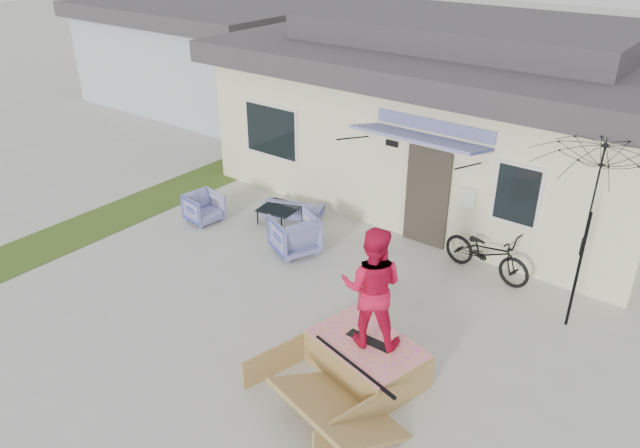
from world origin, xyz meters
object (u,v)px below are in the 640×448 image
Objects in this scene: loveseat at (293,204)px; skate_ramp at (366,358)px; armchair_right at (295,233)px; skater at (372,286)px; skateboard at (370,340)px; coffee_table at (280,215)px; bicycle at (488,248)px; armchair_left at (204,206)px; patio_umbrella at (587,233)px.

skate_ramp reaches higher than loveseat.
skater reaches higher than armchair_right.
skateboard is (4.30, -3.41, 0.30)m from loveseat.
skateboard is at bearing -34.21° from coffee_table.
armchair_right is at bearing -35.92° from coffee_table.
skate_ramp is (4.29, -3.46, 0.01)m from loveseat.
coffee_table is at bearing 107.63° from bicycle.
armchair_right reaches higher than loveseat.
armchair_left is 0.26× the size of patio_umbrella.
loveseat is 1.87× the size of skateboard.
skate_ramp is at bearing 80.56° from armchair_right.
coffee_table is at bearing -47.54° from armchair_left.
armchair_left is at bearing -145.54° from coffee_table.
bicycle is at bearing -65.95° from armchair_left.
loveseat is 0.74× the size of skater.
armchair_left is 0.83× the size of armchair_right.
bicycle is 2.44× the size of skateboard.
armchair_right reaches higher than armchair_left.
armchair_right is 0.49× the size of bicycle.
skateboard is 0.40× the size of skater.
coffee_table is 4.61m from bicycle.
loveseat is 2.02m from armchair_left.
armchair_left is at bearing 174.49° from skate_ramp.
patio_umbrella is at bearing -102.08° from bicycle.
loveseat is 1.71m from armchair_right.
coffee_table is 0.36× the size of skate_ramp.
skateboard is (0.01, 0.05, 0.30)m from skate_ramp.
armchair_left is 1.71m from coffee_table.
skater reaches higher than skate_ramp.
skateboard is at bearing -123.65° from patio_umbrella.
loveseat is 5.63m from skater.
armchair_left is 7.89m from patio_umbrella.
armchair_left is at bearing 114.36° from bicycle.
armchair_left is at bearing -172.20° from patio_umbrella.
bicycle reaches higher than skateboard.
skater reaches higher than bicycle.
armchair_right is 3.83m from skateboard.
skateboard reaches higher than coffee_table.
skate_ramp is (5.68, -2.01, -0.09)m from armchair_left.
coffee_table is at bearing -179.18° from patio_umbrella.
bicycle is 0.97× the size of skater.
skater reaches higher than loveseat.
patio_umbrella reaches higher than armchair_left.
skate_ramp is at bearing -104.45° from skateboard.
skate_ramp is (3.18, -2.17, -0.16)m from armchair_right.
bicycle is 3.67m from skateboard.
armchair_left is 0.39× the size of skater.
patio_umbrella reaches higher than coffee_table.
armchair_left is at bearing -42.96° from skater.
skater is (5.70, -1.95, 1.16)m from armchair_left.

